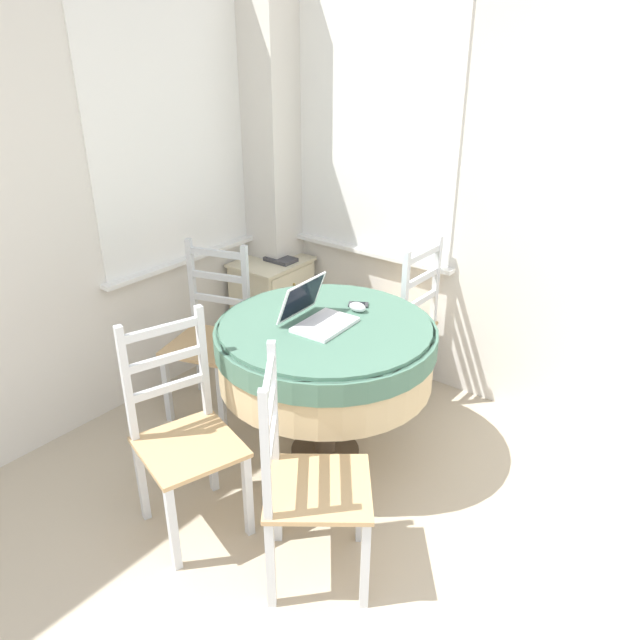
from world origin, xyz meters
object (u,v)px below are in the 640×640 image
dining_chair_camera_near (306,483)px  dining_chair_left_flank (184,437)px  dining_chair_near_right_window (399,324)px  laptop (317,315)px  computer_mouse (358,307)px  corner_cabinet (273,305)px  book_on_cabinet (281,259)px  dining_chair_near_back_window (211,337)px  cell_phone (358,305)px  round_dining_table (326,350)px

dining_chair_camera_near → dining_chair_left_flank: 0.61m
dining_chair_near_right_window → laptop: bearing=-179.2°
computer_mouse → dining_chair_camera_near: dining_chair_camera_near is taller
dining_chair_camera_near → dining_chair_left_flank: same height
corner_cabinet → book_on_cabinet: size_ratio=3.23×
computer_mouse → book_on_cabinet: size_ratio=0.46×
computer_mouse → dining_chair_left_flank: size_ratio=0.09×
dining_chair_left_flank → dining_chair_near_back_window: bearing=39.9°
cell_phone → dining_chair_left_flank: size_ratio=0.12×
round_dining_table → dining_chair_left_flank: dining_chair_left_flank is taller
laptop → dining_chair_near_back_window: dining_chair_near_back_window is taller
dining_chair_near_back_window → dining_chair_left_flank: size_ratio=1.00×
round_dining_table → book_on_cabinet: size_ratio=5.43×
computer_mouse → dining_chair_near_right_window: size_ratio=0.09×
round_dining_table → dining_chair_left_flank: bearing=166.1°
cell_phone → dining_chair_near_back_window: size_ratio=0.12×
round_dining_table → dining_chair_near_right_window: dining_chair_near_right_window is taller
dining_chair_near_back_window → laptop: bearing=-89.9°
round_dining_table → dining_chair_near_back_window: bearing=92.0°
computer_mouse → book_on_cabinet: 1.17m
laptop → dining_chair_near_back_window: bearing=90.1°
round_dining_table → dining_chair_near_back_window: 0.81m
cell_phone → computer_mouse: bearing=-149.0°
cell_phone → book_on_cabinet: (0.52, 0.98, -0.12)m
cell_phone → dining_chair_near_back_window: bearing=110.8°
corner_cabinet → book_on_cabinet: (0.03, -0.05, 0.33)m
dining_chair_camera_near → corner_cabinet: (1.43, 1.44, -0.13)m
round_dining_table → cell_phone: 0.31m
laptop → dining_chair_camera_near: size_ratio=0.32×
computer_mouse → round_dining_table: bearing=169.6°
laptop → computer_mouse: laptop is taller
corner_cabinet → laptop: bearing=-128.2°
computer_mouse → cell_phone: bearing=31.0°
dining_chair_camera_near → computer_mouse: bearing=23.0°
round_dining_table → laptop: 0.19m
round_dining_table → book_on_cabinet: 1.26m
dining_chair_left_flank → corner_cabinet: dining_chair_left_flank is taller
laptop → round_dining_table: bearing=-51.7°
laptop → cell_phone: (0.30, -0.03, -0.04)m
dining_chair_near_back_window → round_dining_table: bearing=-88.0°
dining_chair_left_flank → book_on_cabinet: bearing=27.0°
dining_chair_camera_near → book_on_cabinet: bearing=43.5°
laptop → cell_phone: bearing=-6.6°
corner_cabinet → dining_chair_left_flank: bearing=-151.0°
laptop → dining_chair_near_right_window: size_ratio=0.32×
round_dining_table → dining_chair_near_right_window: (0.78, 0.04, -0.17)m
round_dining_table → dining_chair_camera_near: bearing=-148.3°
dining_chair_near_back_window → dining_chair_near_right_window: (0.81, -0.75, 0.00)m
round_dining_table → computer_mouse: 0.27m
round_dining_table → dining_chair_near_back_window: (-0.03, 0.80, -0.17)m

